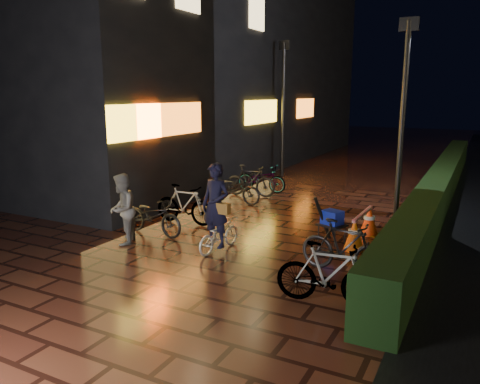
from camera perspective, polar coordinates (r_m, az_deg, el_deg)
The scene contains 11 objects.
ground at distance 9.55m, azimuth -1.64°, elevation -8.39°, with size 80.00×80.00×0.00m, color #381911.
hedge at distance 16.09m, azimuth 23.31°, elevation 0.89°, with size 0.70×20.00×1.00m, color black.
bystander_person at distance 10.69m, azimuth -14.18°, elevation -2.05°, with size 0.78×0.60×1.60m, color slate.
storefront_block at distance 23.80m, azimuth -8.37°, elevation 14.70°, with size 12.09×22.00×9.00m.
lamp_post_hedge at distance 13.39m, azimuth 19.26°, elevation 9.42°, with size 0.50×0.14×5.23m.
lamp_post_sf at distance 18.93m, azimuth 5.31°, elevation 10.72°, with size 0.50×0.25×5.31m.
cyclist at distance 9.91m, azimuth -2.80°, elevation -3.32°, with size 0.72×1.38×1.91m.
traffic_barrier at distance 10.96m, azimuth 14.67°, elevation -4.17°, with size 0.47×1.74×0.70m.
cart_assembly at distance 10.71m, azimuth 11.08°, elevation -3.26°, with size 0.74×0.63×1.07m.
parked_bikes_storefront at distance 13.76m, azimuth -2.16°, elevation 0.05°, with size 1.99×6.42×1.02m.
parked_bikes_hedge at distance 8.30m, azimuth 11.73°, elevation -8.07°, with size 1.90×2.09×1.02m.
Camera 1 is at (4.39, -7.80, 3.32)m, focal length 35.00 mm.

